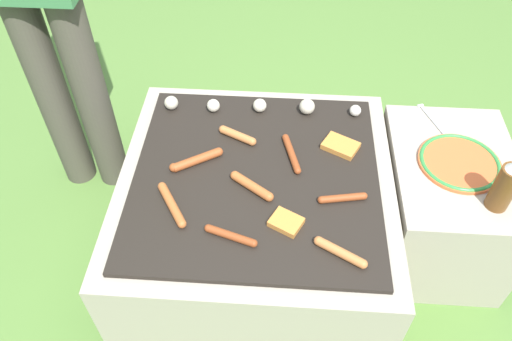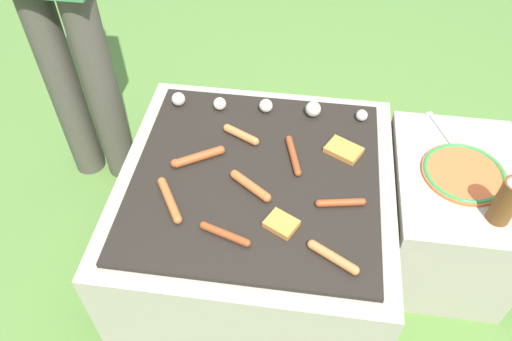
{
  "view_description": "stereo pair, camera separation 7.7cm",
  "coord_description": "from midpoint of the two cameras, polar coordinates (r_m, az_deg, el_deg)",
  "views": [
    {
      "loc": [
        0.07,
        -1.1,
        1.65
      ],
      "look_at": [
        0.0,
        0.0,
        0.45
      ],
      "focal_mm": 35.0,
      "sensor_mm": 36.0,
      "label": 1
    },
    {
      "loc": [
        0.15,
        -1.09,
        1.65
      ],
      "look_at": [
        0.0,
        0.0,
        0.45
      ],
      "focal_mm": 35.0,
      "sensor_mm": 36.0,
      "label": 2
    }
  ],
  "objects": [
    {
      "name": "side_ledge",
      "position": [
        1.94,
        19.32,
        -3.65
      ],
      "size": [
        0.42,
        0.58,
        0.43
      ],
      "color": "#A89E8C",
      "rests_on": "ground_plane"
    },
    {
      "name": "mushroom_row",
      "position": [
        1.85,
        -1.01,
        7.38
      ],
      "size": [
        0.73,
        0.06,
        0.06
      ],
      "color": "beige",
      "rests_on": "grill"
    },
    {
      "name": "sausage_front_center",
      "position": [
        1.58,
        -1.89,
        -1.81
      ],
      "size": [
        0.14,
        0.11,
        0.03
      ],
      "color": "#B7602D",
      "rests_on": "grill"
    },
    {
      "name": "sausage_back_right",
      "position": [
        1.47,
        -4.43,
        -7.47
      ],
      "size": [
        0.16,
        0.07,
        0.02
      ],
      "color": "#93421E",
      "rests_on": "grill"
    },
    {
      "name": "sausage_back_left",
      "position": [
        1.57,
        -11.01,
        -3.87
      ],
      "size": [
        0.12,
        0.17,
        0.03
      ],
      "color": "#B7602D",
      "rests_on": "grill"
    },
    {
      "name": "sausage_front_left",
      "position": [
        1.68,
        -8.14,
        1.17
      ],
      "size": [
        0.17,
        0.12,
        0.03
      ],
      "color": "#A34C23",
      "rests_on": "grill"
    },
    {
      "name": "sausage_mid_right",
      "position": [
        1.45,
        8.08,
        -9.28
      ],
      "size": [
        0.15,
        0.1,
        0.03
      ],
      "color": "#C6753D",
      "rests_on": "grill"
    },
    {
      "name": "sausage_mid_left",
      "position": [
        1.69,
        2.76,
        1.92
      ],
      "size": [
        0.07,
        0.18,
        0.02
      ],
      "color": "#93421E",
      "rests_on": "grill"
    },
    {
      "name": "sausage_front_right",
      "position": [
        1.57,
        8.49,
        -3.16
      ],
      "size": [
        0.16,
        0.05,
        0.02
      ],
      "color": "#93421E",
      "rests_on": "grill"
    },
    {
      "name": "bread_slice_center",
      "position": [
        1.73,
        8.39,
        2.79
      ],
      "size": [
        0.14,
        0.13,
        0.02
      ],
      "color": "#D18438",
      "rests_on": "grill"
    },
    {
      "name": "fork_utensil",
      "position": [
        1.92,
        18.31,
        5.59
      ],
      "size": [
        0.08,
        0.18,
        0.01
      ],
      "color": "silver",
      "rests_on": "side_ledge"
    },
    {
      "name": "plate_colorful",
      "position": [
        1.78,
        21.11,
        0.84
      ],
      "size": [
        0.27,
        0.27,
        0.02
      ],
      "color": "orange",
      "rests_on": "side_ledge"
    },
    {
      "name": "sausage_back_center",
      "position": [
        1.75,
        -3.4,
        3.99
      ],
      "size": [
        0.14,
        0.08,
        0.03
      ],
      "color": "#C6753D",
      "rests_on": "grill"
    },
    {
      "name": "grill",
      "position": [
        1.81,
        -1.23,
        -5.18
      ],
      "size": [
        0.91,
        0.91,
        0.43
      ],
      "color": "#A89E8C",
      "rests_on": "ground_plane"
    },
    {
      "name": "bread_slice_left",
      "position": [
        1.5,
        1.98,
        -5.96
      ],
      "size": [
        0.12,
        0.11,
        0.02
      ],
      "color": "#D18438",
      "rests_on": "grill"
    },
    {
      "name": "condiment_bottle",
      "position": [
        1.64,
        25.46,
        -1.6
      ],
      "size": [
        0.07,
        0.07,
        0.2
      ],
      "color": "brown",
      "rests_on": "side_ledge"
    },
    {
      "name": "ground_plane",
      "position": [
        1.98,
        -1.13,
        -8.97
      ],
      "size": [
        14.0,
        14.0,
        0.0
      ],
      "primitive_type": "plane",
      "color": "#567F38"
    }
  ]
}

